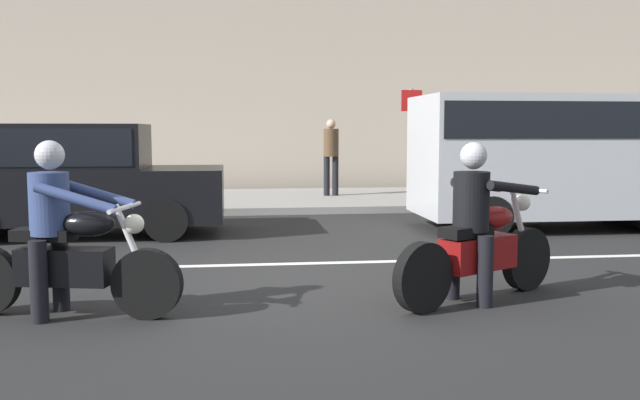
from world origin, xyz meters
TOP-DOWN VIEW (x-y plane):
  - ground_plane at (0.00, 0.00)m, footprint 80.00×80.00m
  - sidewalk_slab at (0.00, 8.00)m, footprint 40.00×4.40m
  - lane_marking_stripe at (-0.31, 0.90)m, footprint 18.00×0.14m
  - motorcycle_with_rider_black_leather at (1.56, -1.14)m, footprint 1.91×1.18m
  - motorcycle_with_rider_denim_blue at (-2.23, -1.24)m, footprint 2.06×0.79m
  - parked_van_silver at (4.52, 3.47)m, footprint 4.50×1.96m
  - parked_sedan_black at (-3.14, 3.63)m, footprint 4.30×1.82m
  - street_sign_post at (2.97, 6.84)m, footprint 0.44×0.08m
  - pedestrian_bystander at (1.46, 8.16)m, footprint 0.34×0.34m

SIDE VIEW (x-z plane):
  - ground_plane at x=0.00m, z-range 0.00..0.00m
  - lane_marking_stripe at x=-0.31m, z-range 0.00..0.01m
  - sidewalk_slab at x=0.00m, z-range 0.00..0.14m
  - motorcycle_with_rider_black_leather at x=1.56m, z-range -0.13..1.38m
  - motorcycle_with_rider_denim_blue at x=-2.23m, z-range -0.14..1.41m
  - parked_sedan_black at x=-3.14m, z-range 0.02..1.74m
  - pedestrian_bystander at x=1.46m, z-range 0.29..2.01m
  - parked_van_silver at x=4.52m, z-range 0.17..2.35m
  - street_sign_post at x=2.97m, z-range 0.40..2.74m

